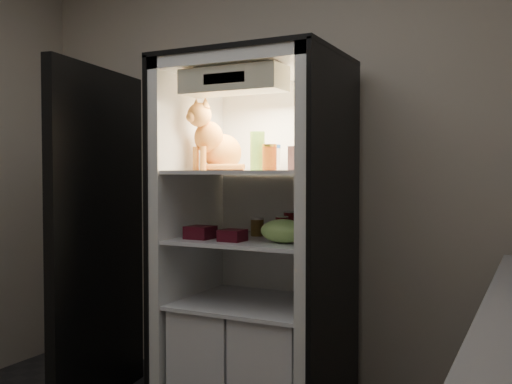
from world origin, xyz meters
TOP-DOWN VIEW (x-y plane):
  - room_shell at (0.00, 0.00)m, footprint 3.60×3.60m
  - refrigerator at (0.00, 1.38)m, footprint 0.90×0.72m
  - fridge_door at (-0.84, 1.10)m, footprint 0.21×0.87m
  - tabby_cat at (-0.23, 1.33)m, footprint 0.32×0.38m
  - parmesan_shaker at (0.01, 1.35)m, footprint 0.08×0.08m
  - mayo_tub at (0.02, 1.50)m, footprint 0.10×0.10m
  - salsa_jar at (0.11, 1.30)m, footprint 0.07×0.07m
  - pepper_jar at (0.30, 1.35)m, footprint 0.14×0.14m
  - cream_carton at (0.32, 1.15)m, footprint 0.06×0.06m
  - soda_can_a at (0.15, 1.46)m, footprint 0.07×0.07m
  - soda_can_b at (0.30, 1.36)m, footprint 0.06×0.06m
  - soda_can_c at (0.17, 1.30)m, footprint 0.07×0.07m
  - condiment_jar at (-0.02, 1.42)m, footprint 0.07×0.07m
  - grape_bag at (0.22, 1.21)m, footprint 0.23×0.17m
  - berry_box_left at (-0.23, 1.18)m, footprint 0.13×0.13m
  - berry_box_right at (-0.03, 1.16)m, footprint 0.12×0.12m

SIDE VIEW (x-z plane):
  - refrigerator at x=0.00m, z-range -0.15..1.73m
  - fridge_door at x=-0.84m, z-range -0.01..1.84m
  - berry_box_right at x=-0.03m, z-range 0.94..1.00m
  - berry_box_left at x=-0.23m, z-range 0.94..1.00m
  - condiment_jar at x=-0.02m, z-range 0.94..1.04m
  - soda_can_b at x=0.30m, z-range 0.94..1.05m
  - grape_bag at x=0.22m, z-range 0.94..1.05m
  - soda_can_c at x=0.17m, z-range 0.94..1.06m
  - soda_can_a at x=0.15m, z-range 0.94..1.07m
  - cream_carton at x=0.32m, z-range 1.29..1.40m
  - salsa_jar at x=0.11m, z-range 1.29..1.42m
  - mayo_tub at x=0.02m, z-range 1.29..1.43m
  - parmesan_shaker at x=0.01m, z-range 1.29..1.49m
  - pepper_jar at x=0.30m, z-range 1.29..1.52m
  - tabby_cat at x=-0.23m, z-range 1.24..1.63m
  - room_shell at x=0.00m, z-range -0.18..3.42m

